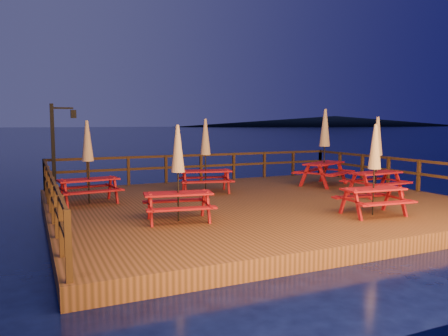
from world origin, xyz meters
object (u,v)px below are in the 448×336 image
Objects in this scene: picnic_table_0 at (324,146)px; lamp_post at (58,139)px; picnic_table_1 at (178,172)px; picnic_table_2 at (205,154)px.

lamp_post is at bearing 135.93° from picnic_table_0.
picnic_table_1 is at bearing 179.20° from picnic_table_0.
picnic_table_2 is at bearing 69.25° from picnic_table_1.
lamp_post is 1.21× the size of picnic_table_2.
lamp_post is 9.59m from picnic_table_0.
lamp_post is at bearing 165.29° from picnic_table_2.
picnic_table_2 is at bearing -28.00° from lamp_post.
lamp_post is at bearing 119.77° from picnic_table_1.
picnic_table_0 reaches higher than picnic_table_2.
lamp_post reaches higher than picnic_table_1.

